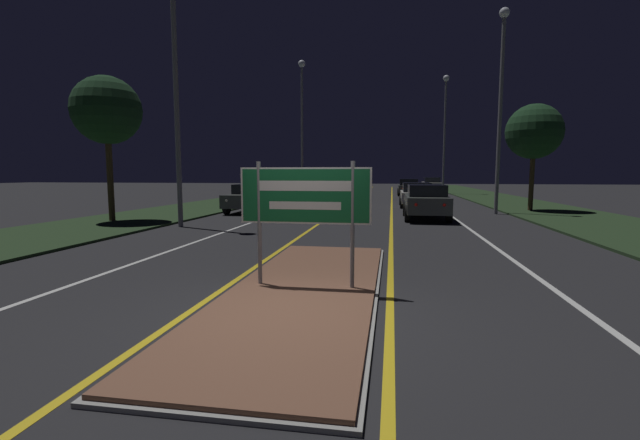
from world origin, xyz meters
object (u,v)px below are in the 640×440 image
Objects in this scene: streetlight_left_near at (175,49)px; car_receding_0 at (426,201)px; highway_sign at (305,200)px; streetlight_left_far at (302,107)px; car_approaching_2 at (356,184)px; car_receding_3 at (431,184)px; car_approaching_1 at (346,188)px; streetlight_right_far at (445,117)px; car_receding_2 at (408,187)px; car_approaching_0 at (253,197)px; streetlight_right_near at (501,90)px; car_receding_1 at (416,194)px.

car_receding_0 is (9.25, 4.32, -5.62)m from streetlight_left_near.
highway_sign is 0.23× the size of streetlight_left_near.
streetlight_left_far is 17.60m from car_approaching_2.
car_approaching_1 is (-8.20, -12.66, -0.07)m from car_receding_3.
streetlight_left_near is 30.64m from streetlight_right_far.
car_receding_0 reaches higher than car_approaching_2.
car_receding_2 is 20.22m from car_approaching_0.
streetlight_right_near is 2.12× the size of car_approaching_2.
highway_sign is at bearing -85.26° from car_approaching_1.
highway_sign is 36.77m from streetlight_right_far.
highway_sign reaches higher than car_approaching_1.
streetlight_left_near reaches higher than car_receding_3.
highway_sign is 11.23m from streetlight_left_near.
streetlight_left_near is at bearing -90.51° from streetlight_left_far.
car_approaching_2 is at bearing 162.36° from car_receding_3.
car_receding_2 reaches higher than car_approaching_2.
car_approaching_1 is at bearing -88.60° from car_approaching_2.
streetlight_right_far reaches higher than car_approaching_0.
car_approaching_1 is at bearing 117.18° from car_receding_1.
car_receding_1 is (-0.04, 7.02, -0.05)m from car_receding_0.
car_receding_3 is at bearing 67.73° from car_approaching_0.
streetlight_left_near is at bearing -129.10° from car_receding_1.
highway_sign is at bearing -95.04° from car_receding_2.
car_approaching_0 is at bearing -119.06° from streetlight_right_far.
highway_sign is at bearing -51.03° from streetlight_left_near.
highway_sign is 0.48× the size of car_approaching_2.
highway_sign is at bearing -98.45° from car_receding_1.
streetlight_right_far reaches higher than car_receding_3.
highway_sign is at bearing -113.15° from streetlight_right_near.
streetlight_right_far is 25.45m from car_approaching_0.
streetlight_left_near is at bearing -96.09° from car_approaching_0.
streetlight_left_far is 16.28m from car_approaching_0.
streetlight_right_near is 31.61m from car_approaching_2.
car_approaching_2 is at bearing 134.78° from streetlight_right_far.
streetlight_right_far is 2.44× the size of car_approaching_2.
car_receding_0 reaches higher than car_receding_1.
streetlight_right_near is at bearing -58.15° from car_approaching_1.
streetlight_right_near is at bearing -89.40° from streetlight_right_far.
streetlight_left_near reaches higher than car_approaching_2.
car_receding_0 is 0.91× the size of car_receding_3.
car_receding_2 is at bearing 64.98° from car_approaching_0.
car_receding_1 is (9.22, 11.34, -5.67)m from streetlight_left_near.
streetlight_right_near is at bearing -78.30° from car_receding_2.
car_approaching_1 is at bearing -144.42° from streetlight_right_far.
highway_sign is 17.06m from streetlight_right_near.
streetlight_right_near is 17.69m from car_approaching_1.
car_receding_0 is at bearing -61.72° from streetlight_left_far.
car_receding_2 is 0.95× the size of car_approaching_2.
car_receding_1 is at bearing -47.45° from streetlight_left_far.
streetlight_left_near is 14.78m from streetlight_right_near.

